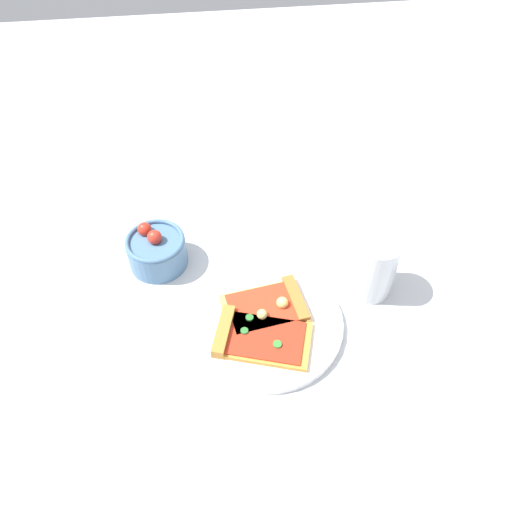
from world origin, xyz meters
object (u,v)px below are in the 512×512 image
pizza_slice_near (255,337)px  salad_bowl (157,250)px  plate (267,323)px  soda_glass (374,267)px  paper_napkin (237,205)px  pizza_slice_far (270,307)px

pizza_slice_near → salad_bowl: (0.19, 0.15, 0.01)m
plate → pizza_slice_near: (-0.03, 0.02, 0.01)m
soda_glass → paper_napkin: size_ratio=0.86×
plate → paper_napkin: size_ratio=1.83×
plate → pizza_slice_near: 0.04m
salad_bowl → paper_napkin: size_ratio=0.78×
plate → pizza_slice_near: pizza_slice_near is taller
plate → salad_bowl: 0.24m
plate → pizza_slice_far: pizza_slice_far is taller
plate → salad_bowl: (0.16, 0.18, 0.03)m
pizza_slice_near → pizza_slice_far: 0.06m
pizza_slice_near → soda_glass: soda_glass is taller
soda_glass → plate: bearing=106.6°
salad_bowl → soda_glass: (-0.11, -0.36, 0.02)m
plate → paper_napkin: 0.29m
salad_bowl → plate: bearing=-132.6°
plate → salad_bowl: salad_bowl is taller
salad_bowl → soda_glass: size_ratio=0.91×
pizza_slice_far → paper_napkin: size_ratio=1.07×
pizza_slice_far → paper_napkin: 0.27m
plate → pizza_slice_far: size_ratio=1.71×
plate → paper_napkin: bearing=3.8°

